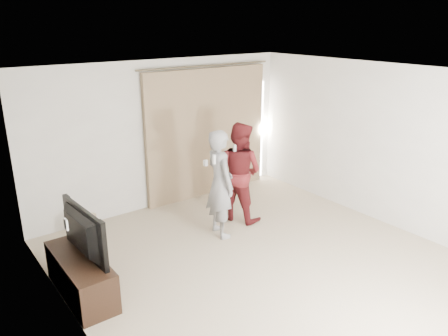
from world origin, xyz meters
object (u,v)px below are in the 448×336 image
Objects in this scene: tv_console at (81,276)px; tv at (76,234)px; person_woman at (239,172)px; person_man at (220,184)px.

tv_console is 1.21× the size of tv.
tv_console is 0.79× the size of person_woman.
tv reaches higher than tv_console.
person_man is 0.66m from person_woman.
person_woman reaches higher than tv.
person_woman is (2.91, 0.55, 0.58)m from tv_console.
tv is 0.65× the size of person_woman.
person_man is at bearing 6.56° from tv_console.
tv_console is at bearing -169.39° from person_woman.
person_woman is (2.91, 0.55, 0.02)m from tv.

